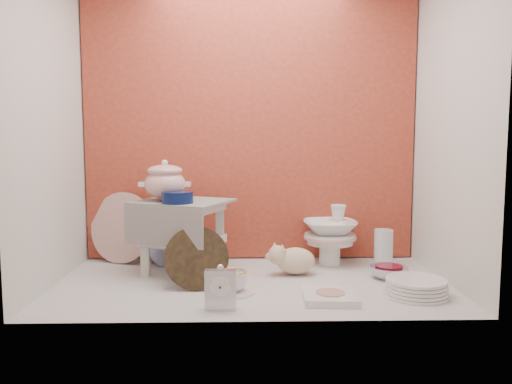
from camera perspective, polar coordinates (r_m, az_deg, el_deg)
ground at (r=2.39m, az=-0.48°, el=-10.13°), size 1.80×1.80×0.00m
niche_shell at (r=2.49m, az=-0.56°, el=12.16°), size 1.86×1.03×1.53m
step_stool at (r=2.54m, az=-8.14°, el=-5.00°), size 0.53×0.50×0.36m
soup_tureen at (r=2.52m, az=-10.15°, el=1.33°), size 0.29×0.29×0.20m
cobalt_bowl at (r=2.41m, az=-8.77°, el=-0.60°), size 0.16×0.16×0.05m
floral_platter at (r=2.82m, az=-14.79°, el=-3.88°), size 0.39×0.22×0.38m
blue_white_vase at (r=2.73m, az=-9.52°, el=-5.33°), size 0.32×0.32×0.26m
lacquer_tray at (r=2.29m, az=-6.67°, el=-7.36°), size 0.30×0.15×0.27m
mantel_clock at (r=2.01m, az=-3.99°, el=-10.58°), size 0.12×0.04×0.18m
plush_pig at (r=2.51m, az=4.45°, el=-7.62°), size 0.27×0.22×0.14m
teacup_saucer at (r=2.23m, az=-2.50°, el=-11.13°), size 0.21×0.21×0.01m
gold_rim_teacup at (r=2.22m, az=-2.50°, el=-9.86°), size 0.12×0.12×0.09m
lattice_dish at (r=2.16m, az=8.29°, el=-11.50°), size 0.23×0.23×0.03m
dinner_plate_stack at (r=2.29m, az=17.48°, el=-10.13°), size 0.35×0.35×0.07m
crystal_bowl at (r=2.53m, az=14.63°, el=-8.69°), size 0.24×0.24×0.06m
clear_glass_vase at (r=2.75m, az=14.06°, el=-6.09°), size 0.13×0.13×0.19m
porcelain_tower at (r=2.72m, az=8.28°, el=-4.74°), size 0.32×0.32×0.32m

